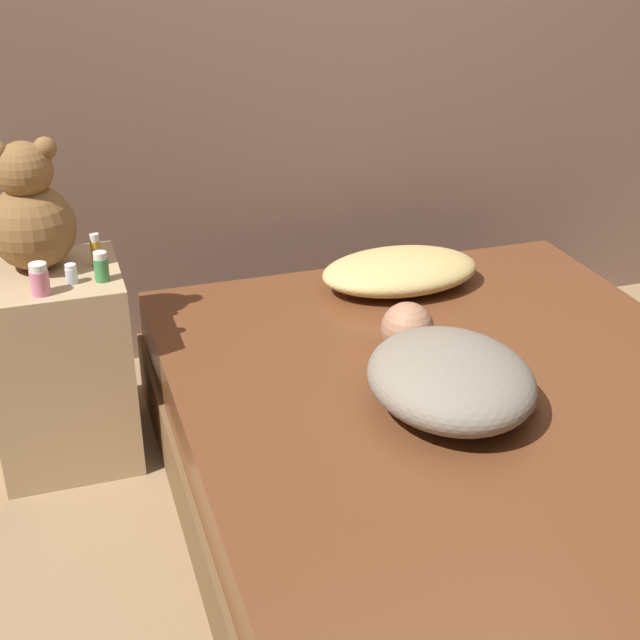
# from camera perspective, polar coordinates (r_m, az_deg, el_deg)

# --- Properties ---
(ground_plane) EXTENTS (12.00, 12.00, 0.00)m
(ground_plane) POSITION_cam_1_polar(r_m,az_deg,el_deg) (2.73, 9.51, -12.16)
(ground_plane) COLOR #937551
(wall_back) EXTENTS (8.00, 0.06, 2.60)m
(wall_back) POSITION_cam_1_polar(r_m,az_deg,el_deg) (3.36, 0.70, 19.82)
(wall_back) COLOR #846656
(wall_back) RESTS_ON ground_plane
(bed) EXTENTS (1.64, 2.04, 0.40)m
(bed) POSITION_cam_1_polar(r_m,az_deg,el_deg) (2.61, 9.84, -8.75)
(bed) COLOR brown
(bed) RESTS_ON ground_plane
(nightstand) EXTENTS (0.42, 0.43, 0.63)m
(nightstand) POSITION_cam_1_polar(r_m,az_deg,el_deg) (2.91, -16.22, -2.83)
(nightstand) COLOR tan
(nightstand) RESTS_ON ground_plane
(pillow) EXTENTS (0.56, 0.36, 0.12)m
(pillow) POSITION_cam_1_polar(r_m,az_deg,el_deg) (3.12, 5.15, 3.16)
(pillow) COLOR tan
(pillow) RESTS_ON bed
(person_lying) EXTENTS (0.46, 0.67, 0.18)m
(person_lying) POSITION_cam_1_polar(r_m,az_deg,el_deg) (2.43, 8.16, -3.40)
(person_lying) COLOR gray
(person_lying) RESTS_ON bed
(teddy_bear) EXTENTS (0.26, 0.26, 0.39)m
(teddy_bear) POSITION_cam_1_polar(r_m,az_deg,el_deg) (2.77, -18.06, 6.51)
(teddy_bear) COLOR brown
(teddy_bear) RESTS_ON nightstand
(bottle_green) EXTENTS (0.04, 0.04, 0.09)m
(bottle_green) POSITION_cam_1_polar(r_m,az_deg,el_deg) (2.66, -13.83, 3.32)
(bottle_green) COLOR #3D8E4C
(bottle_green) RESTS_ON nightstand
(bottle_clear) EXTENTS (0.03, 0.03, 0.06)m
(bottle_clear) POSITION_cam_1_polar(r_m,az_deg,el_deg) (2.67, -15.63, 2.85)
(bottle_clear) COLOR silver
(bottle_clear) RESTS_ON nightstand
(bottle_amber) EXTENTS (0.03, 0.03, 0.10)m
(bottle_amber) POSITION_cam_1_polar(r_m,az_deg,el_deg) (2.78, -14.16, 4.38)
(bottle_amber) COLOR gold
(bottle_amber) RESTS_ON nightstand
(bottle_pink) EXTENTS (0.05, 0.05, 0.09)m
(bottle_pink) POSITION_cam_1_polar(r_m,az_deg,el_deg) (2.62, -17.51, 2.49)
(bottle_pink) COLOR pink
(bottle_pink) RESTS_ON nightstand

